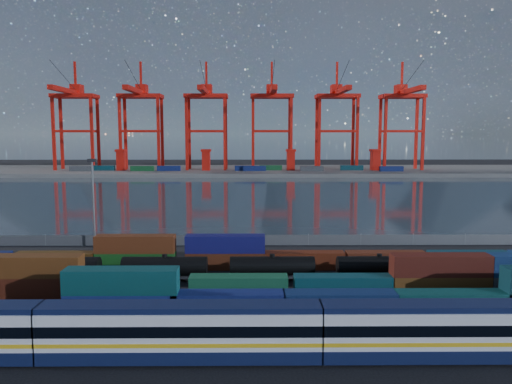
{
  "coord_description": "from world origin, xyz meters",
  "views": [
    {
      "loc": [
        -0.84,
        -65.22,
        21.07
      ],
      "look_at": [
        0.0,
        30.0,
        10.0
      ],
      "focal_mm": 35.0,
      "sensor_mm": 36.0,
      "label": 1
    }
  ],
  "objects": [
    {
      "name": "passenger_train",
      "position": [
        -7.43,
        -20.83,
        2.78
      ],
      "size": [
        78.15,
        3.23,
        5.54
      ],
      "color": "silver",
      "rests_on": "ground"
    },
    {
      "name": "quay_containers",
      "position": [
        -11.0,
        195.46,
        3.3
      ],
      "size": [
        172.58,
        10.99,
        2.6
      ],
      "color": "navy",
      "rests_on": "far_quay"
    },
    {
      "name": "container_row_south",
      "position": [
        7.82,
        -9.08,
        2.07
      ],
      "size": [
        141.6,
        2.66,
        5.68
      ],
      "color": "#424547",
      "rests_on": "ground"
    },
    {
      "name": "container_row_mid",
      "position": [
        17.73,
        -2.12,
        2.08
      ],
      "size": [
        129.61,
        2.6,
        5.54
      ],
      "color": "#101351",
      "rests_on": "ground"
    },
    {
      "name": "yard_light_mast",
      "position": [
        -30.0,
        26.0,
        9.3
      ],
      "size": [
        1.6,
        0.4,
        16.6
      ],
      "color": "slate",
      "rests_on": "ground"
    },
    {
      "name": "harbor_water",
      "position": [
        0.0,
        105.0,
        0.01
      ],
      "size": [
        700.0,
        700.0,
        0.0
      ],
      "primitive_type": "plane",
      "color": "#2C3840",
      "rests_on": "ground"
    },
    {
      "name": "tanker_string",
      "position": [
        -13.38,
        5.02,
        1.95
      ],
      "size": [
        105.64,
        2.71,
        3.88
      ],
      "color": "black",
      "rests_on": "ground"
    },
    {
      "name": "gantry_cranes",
      "position": [
        -7.5,
        203.42,
        36.46
      ],
      "size": [
        197.87,
        43.92,
        59.47
      ],
      "color": "red",
      "rests_on": "ground"
    },
    {
      "name": "far_quay",
      "position": [
        0.0,
        210.0,
        1.0
      ],
      "size": [
        700.0,
        70.0,
        2.0
      ],
      "primitive_type": "cube",
      "color": "#514F4C",
      "rests_on": "ground"
    },
    {
      "name": "waterfront_fence",
      "position": [
        -0.0,
        28.0,
        1.0
      ],
      "size": [
        160.12,
        0.12,
        2.2
      ],
      "color": "#595B5E",
      "rests_on": "ground"
    },
    {
      "name": "straddle_carriers",
      "position": [
        -2.5,
        200.0,
        7.82
      ],
      "size": [
        140.0,
        7.0,
        11.1
      ],
      "color": "red",
      "rests_on": "far_quay"
    },
    {
      "name": "container_row_north",
      "position": [
        -1.35,
        11.38,
        1.79
      ],
      "size": [
        129.9,
        2.52,
        5.37
      ],
      "color": "navy",
      "rests_on": "ground"
    },
    {
      "name": "distant_mountains",
      "position": [
        63.02,
        1600.0,
        220.29
      ],
      "size": [
        2470.0,
        1100.0,
        520.0
      ],
      "color": "#1E2630",
      "rests_on": "ground"
    },
    {
      "name": "ground",
      "position": [
        0.0,
        0.0,
        0.0
      ],
      "size": [
        700.0,
        700.0,
        0.0
      ],
      "primitive_type": "plane",
      "color": "black",
      "rests_on": "ground"
    }
  ]
}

